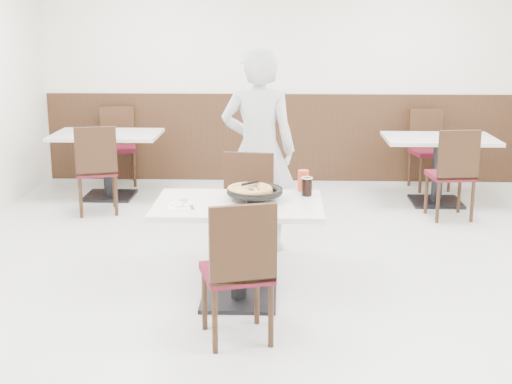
{
  "coord_description": "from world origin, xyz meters",
  "views": [
    {
      "loc": [
        0.01,
        -5.4,
        2.05
      ],
      "look_at": [
        -0.18,
        -0.3,
        0.78
      ],
      "focal_mm": 50.0,
      "sensor_mm": 36.0,
      "label": 1
    }
  ],
  "objects_px": {
    "side_plate": "(181,204)",
    "cola_glass": "(307,187)",
    "diner_person": "(258,150)",
    "bg_chair_right_far": "(430,150)",
    "pizza": "(250,191)",
    "bg_chair_left_near": "(96,169)",
    "chair_near": "(237,269)",
    "main_table": "(239,252)",
    "pizza_pan": "(255,195)",
    "bg_chair_right_near": "(450,173)",
    "red_cup": "(303,181)",
    "bg_chair_left_far": "(118,147)",
    "bg_table_left": "(108,165)",
    "chair_far": "(244,214)",
    "bg_table_right": "(438,170)"
  },
  "relations": [
    {
      "from": "chair_near",
      "to": "pizza",
      "type": "height_order",
      "value": "chair_near"
    },
    {
      "from": "red_cup",
      "to": "chair_near",
      "type": "bearing_deg",
      "value": -114.24
    },
    {
      "from": "diner_person",
      "to": "bg_chair_right_far",
      "type": "relative_size",
      "value": 1.89
    },
    {
      "from": "cola_glass",
      "to": "diner_person",
      "type": "bearing_deg",
      "value": 111.14
    },
    {
      "from": "chair_near",
      "to": "side_plate",
      "type": "xyz_separation_m",
      "value": [
        -0.42,
        0.54,
        0.28
      ]
    },
    {
      "from": "main_table",
      "to": "pizza",
      "type": "xyz_separation_m",
      "value": [
        0.08,
        0.09,
        0.44
      ]
    },
    {
      "from": "pizza_pan",
      "to": "red_cup",
      "type": "distance_m",
      "value": 0.47
    },
    {
      "from": "main_table",
      "to": "chair_near",
      "type": "xyz_separation_m",
      "value": [
        0.02,
        -0.63,
        0.1
      ]
    },
    {
      "from": "bg_table_left",
      "to": "bg_chair_left_near",
      "type": "distance_m",
      "value": 0.67
    },
    {
      "from": "pizza",
      "to": "bg_chair_left_far",
      "type": "xyz_separation_m",
      "value": [
        -1.79,
        3.59,
        -0.34
      ]
    },
    {
      "from": "bg_table_left",
      "to": "diner_person",
      "type": "bearing_deg",
      "value": -45.1
    },
    {
      "from": "chair_far",
      "to": "diner_person",
      "type": "relative_size",
      "value": 0.53
    },
    {
      "from": "bg_chair_right_near",
      "to": "bg_chair_right_far",
      "type": "xyz_separation_m",
      "value": [
        0.05,
        1.28,
        0.0
      ]
    },
    {
      "from": "red_cup",
      "to": "bg_chair_right_near",
      "type": "relative_size",
      "value": 0.17
    },
    {
      "from": "red_cup",
      "to": "bg_chair_left_near",
      "type": "distance_m",
      "value": 2.94
    },
    {
      "from": "pizza",
      "to": "bg_chair_left_near",
      "type": "distance_m",
      "value": 2.88
    },
    {
      "from": "main_table",
      "to": "pizza_pan",
      "type": "xyz_separation_m",
      "value": [
        0.11,
        0.07,
        0.42
      ]
    },
    {
      "from": "cola_glass",
      "to": "bg_table_left",
      "type": "height_order",
      "value": "cola_glass"
    },
    {
      "from": "cola_glass",
      "to": "bg_chair_left_far",
      "type": "distance_m",
      "value": 4.12
    },
    {
      "from": "chair_near",
      "to": "bg_chair_right_far",
      "type": "height_order",
      "value": "same"
    },
    {
      "from": "pizza",
      "to": "cola_glass",
      "type": "xyz_separation_m",
      "value": [
        0.42,
        0.13,
        0.0
      ]
    },
    {
      "from": "diner_person",
      "to": "bg_chair_right_far",
      "type": "distance_m",
      "value": 3.1
    },
    {
      "from": "cola_glass",
      "to": "bg_chair_right_far",
      "type": "xyz_separation_m",
      "value": [
        1.6,
        3.35,
        -0.34
      ]
    },
    {
      "from": "bg_chair_right_near",
      "to": "diner_person",
      "type": "bearing_deg",
      "value": -158.88
    },
    {
      "from": "pizza",
      "to": "bg_table_left",
      "type": "distance_m",
      "value": 3.46
    },
    {
      "from": "red_cup",
      "to": "bg_chair_right_far",
      "type": "relative_size",
      "value": 0.17
    },
    {
      "from": "bg_table_left",
      "to": "bg_chair_right_near",
      "type": "bearing_deg",
      "value": -11.17
    },
    {
      "from": "chair_near",
      "to": "diner_person",
      "type": "distance_m",
      "value": 1.91
    },
    {
      "from": "chair_near",
      "to": "main_table",
      "type": "bearing_deg",
      "value": 75.92
    },
    {
      "from": "bg_table_right",
      "to": "bg_chair_right_far",
      "type": "bearing_deg",
      "value": 85.85
    },
    {
      "from": "side_plate",
      "to": "bg_table_left",
      "type": "xyz_separation_m",
      "value": [
        -1.29,
        3.12,
        -0.38
      ]
    },
    {
      "from": "bg_chair_left_near",
      "to": "pizza",
      "type": "bearing_deg",
      "value": -68.87
    },
    {
      "from": "chair_near",
      "to": "pizza",
      "type": "bearing_deg",
      "value": 69.48
    },
    {
      "from": "pizza_pan",
      "to": "pizza",
      "type": "xyz_separation_m",
      "value": [
        -0.04,
        0.02,
        0.02
      ]
    },
    {
      "from": "side_plate",
      "to": "cola_glass",
      "type": "distance_m",
      "value": 0.95
    },
    {
      "from": "diner_person",
      "to": "bg_chair_right_far",
      "type": "xyz_separation_m",
      "value": [
        1.99,
        2.33,
        -0.42
      ]
    },
    {
      "from": "side_plate",
      "to": "diner_person",
      "type": "xyz_separation_m",
      "value": [
        0.5,
        1.32,
        0.14
      ]
    },
    {
      "from": "bg_chair_right_near",
      "to": "bg_chair_right_far",
      "type": "relative_size",
      "value": 1.0
    },
    {
      "from": "diner_person",
      "to": "bg_chair_right_far",
      "type": "bearing_deg",
      "value": -126.65
    },
    {
      "from": "pizza",
      "to": "bg_chair_left_near",
      "type": "bearing_deg",
      "value": 127.12
    },
    {
      "from": "pizza_pan",
      "to": "bg_chair_left_far",
      "type": "xyz_separation_m",
      "value": [
        -1.82,
        3.61,
        -0.32
      ]
    },
    {
      "from": "red_cup",
      "to": "bg_chair_right_far",
      "type": "height_order",
      "value": "bg_chair_right_far"
    },
    {
      "from": "red_cup",
      "to": "bg_chair_right_far",
      "type": "xyz_separation_m",
      "value": [
        1.62,
        3.2,
        -0.35
      ]
    },
    {
      "from": "chair_near",
      "to": "bg_chair_right_far",
      "type": "distance_m",
      "value": 4.68
    },
    {
      "from": "bg_chair_left_far",
      "to": "main_table",
      "type": "bearing_deg",
      "value": 101.46
    },
    {
      "from": "main_table",
      "to": "bg_table_left",
      "type": "bearing_deg",
      "value": 119.09
    },
    {
      "from": "pizza",
      "to": "bg_table_right",
      "type": "distance_m",
      "value": 3.45
    },
    {
      "from": "bg_chair_left_near",
      "to": "side_plate",
      "type": "bearing_deg",
      "value": -79.02
    },
    {
      "from": "chair_far",
      "to": "bg_table_left",
      "type": "distance_m",
      "value": 2.9
    },
    {
      "from": "red_cup",
      "to": "bg_chair_left_far",
      "type": "relative_size",
      "value": 0.17
    }
  ]
}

